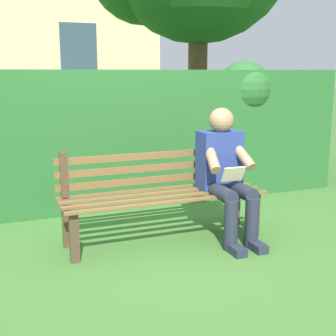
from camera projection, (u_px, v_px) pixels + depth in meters
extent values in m
plane|color=#3D6B2D|center=(164.00, 241.00, 4.06)|extent=(60.00, 60.00, 0.00)
cube|color=#4C3828|center=(255.00, 214.00, 4.15)|extent=(0.07, 0.07, 0.41)
cube|color=#4C3828|center=(74.00, 237.00, 3.57)|extent=(0.07, 0.07, 0.41)
cube|color=#4C3828|center=(235.00, 204.00, 4.47)|extent=(0.07, 0.07, 0.41)
cube|color=#4C3828|center=(67.00, 224.00, 3.88)|extent=(0.07, 0.07, 0.41)
cube|color=brown|center=(155.00, 189.00, 4.18)|extent=(1.79, 0.06, 0.02)
cube|color=brown|center=(161.00, 193.00, 4.04)|extent=(1.79, 0.06, 0.02)
cube|color=brown|center=(167.00, 197.00, 3.91)|extent=(1.79, 0.06, 0.02)
cube|color=brown|center=(173.00, 202.00, 3.77)|extent=(1.79, 0.06, 0.02)
cube|color=#4C3828|center=(235.00, 161.00, 4.42)|extent=(0.06, 0.06, 0.39)
cube|color=#4C3828|center=(64.00, 175.00, 3.83)|extent=(0.06, 0.06, 0.39)
cube|color=brown|center=(155.00, 180.00, 4.15)|extent=(1.79, 0.02, 0.06)
cube|color=brown|center=(155.00, 168.00, 4.13)|extent=(1.79, 0.02, 0.06)
cube|color=brown|center=(155.00, 155.00, 4.10)|extent=(1.79, 0.02, 0.06)
cube|color=navy|center=(219.00, 160.00, 4.13)|extent=(0.38, 0.22, 0.52)
sphere|color=#A57A5B|center=(221.00, 120.00, 4.04)|extent=(0.22, 0.22, 0.22)
cylinder|color=#232838|center=(240.00, 190.00, 4.03)|extent=(0.13, 0.42, 0.13)
cylinder|color=#232838|center=(220.00, 192.00, 3.96)|extent=(0.13, 0.42, 0.13)
cylinder|color=#232838|center=(252.00, 223.00, 3.88)|extent=(0.12, 0.12, 0.43)
cylinder|color=#232838|center=(231.00, 225.00, 3.81)|extent=(0.12, 0.12, 0.43)
cube|color=#232838|center=(256.00, 246.00, 3.85)|extent=(0.10, 0.24, 0.07)
cube|color=#232838|center=(235.00, 249.00, 3.78)|extent=(0.10, 0.24, 0.07)
cylinder|color=#A57A5B|center=(242.00, 155.00, 4.05)|extent=(0.14, 0.32, 0.26)
cylinder|color=#A57A5B|center=(212.00, 157.00, 3.94)|extent=(0.14, 0.32, 0.26)
cube|color=beige|center=(233.00, 174.00, 3.91)|extent=(0.20, 0.07, 0.13)
cube|color=#265B28|center=(105.00, 138.00, 5.10)|extent=(5.65, 0.73, 1.49)
sphere|color=#265B28|center=(244.00, 89.00, 5.51)|extent=(0.66, 0.66, 0.66)
cylinder|color=brown|center=(197.00, 83.00, 7.48)|extent=(0.31, 0.31, 2.57)
cube|color=#334756|center=(79.00, 48.00, 11.23)|extent=(0.90, 0.04, 1.20)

